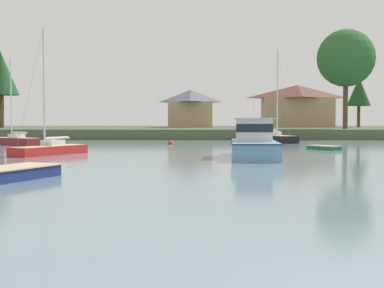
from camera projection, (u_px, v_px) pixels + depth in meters
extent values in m
cube|color=#4C563D|center=(218.00, 131.00, 92.72)|extent=(219.91, 55.32, 1.27)
cube|color=#236B3D|center=(324.00, 148.00, 43.36)|extent=(2.49, 3.02, 0.43)
cube|color=#C6B289|center=(324.00, 146.00, 43.35)|extent=(2.63, 3.17, 0.05)
cube|color=tan|center=(324.00, 146.00, 43.36)|extent=(0.91, 0.61, 0.03)
cube|color=black|center=(275.00, 141.00, 58.02)|extent=(4.25, 7.41, 1.27)
cube|color=#CCB78E|center=(275.00, 135.00, 57.99)|extent=(3.88, 6.92, 0.04)
cube|color=silver|center=(273.00, 133.00, 58.32)|extent=(1.72, 1.91, 0.43)
cylinder|color=silver|center=(277.00, 92.00, 57.25)|extent=(0.14, 0.14, 9.26)
cylinder|color=silver|center=(271.00, 130.00, 58.78)|extent=(1.05, 2.74, 0.11)
cylinder|color=silver|center=(271.00, 130.00, 58.78)|extent=(0.98, 2.48, 0.14)
cylinder|color=#999999|center=(284.00, 92.00, 55.90)|extent=(0.97, 2.72, 9.22)
cube|color=#669ECC|center=(254.00, 154.00, 33.90)|extent=(3.26, 8.66, 1.62)
cone|color=#669ECC|center=(251.00, 150.00, 38.14)|extent=(2.63, 2.52, 2.49)
cube|color=black|center=(254.00, 142.00, 33.87)|extent=(3.38, 8.84, 0.05)
cube|color=silver|center=(253.00, 130.00, 34.60)|extent=(2.42, 3.69, 1.41)
cube|color=#19232D|center=(253.00, 128.00, 34.59)|extent=(2.47, 3.77, 0.51)
cube|color=beige|center=(254.00, 119.00, 34.57)|extent=(2.80, 4.14, 0.06)
cylinder|color=silver|center=(254.00, 107.00, 34.54)|extent=(0.03, 0.03, 1.44)
cube|color=maroon|center=(15.00, 144.00, 51.66)|extent=(5.93, 4.91, 1.16)
cube|color=#CCB78E|center=(15.00, 138.00, 51.63)|extent=(5.51, 4.54, 0.04)
cube|color=silver|center=(17.00, 136.00, 51.44)|extent=(1.71, 1.65, 0.37)
cylinder|color=silver|center=(11.00, 98.00, 51.75)|extent=(0.12, 0.12, 7.76)
cylinder|color=silver|center=(19.00, 133.00, 51.18)|extent=(2.04, 1.50, 0.10)
cylinder|color=silver|center=(19.00, 132.00, 51.18)|extent=(1.86, 1.39, 0.14)
cylinder|color=#999999|center=(4.00, 98.00, 52.48)|extent=(2.00, 1.44, 7.72)
cube|color=navy|center=(15.00, 175.00, 21.40)|extent=(2.97, 4.14, 0.68)
cube|color=#C6B289|center=(15.00, 167.00, 21.39)|extent=(3.16, 4.33, 0.05)
cube|color=tan|center=(15.00, 168.00, 21.39)|extent=(1.45, 0.62, 0.03)
cube|color=#B2231E|center=(50.00, 153.00, 36.84)|extent=(4.20, 6.49, 0.99)
cube|color=#CCB78E|center=(50.00, 146.00, 36.82)|extent=(3.86, 6.06, 0.04)
cube|color=silver|center=(53.00, 143.00, 37.09)|extent=(1.52, 1.71, 0.39)
cylinder|color=silver|center=(44.00, 87.00, 36.18)|extent=(0.13, 0.13, 8.01)
cylinder|color=silver|center=(57.00, 138.00, 37.49)|extent=(1.20, 2.37, 0.10)
cylinder|color=silver|center=(57.00, 138.00, 37.48)|extent=(1.13, 2.15, 0.14)
cylinder|color=#999999|center=(30.00, 86.00, 35.03)|extent=(1.13, 2.34, 7.96)
sphere|color=red|center=(170.00, 143.00, 53.36)|extent=(0.52, 0.52, 0.52)
torus|color=#333338|center=(170.00, 140.00, 53.35)|extent=(0.12, 0.12, 0.02)
cylinder|color=brown|center=(345.00, 100.00, 72.02)|extent=(0.65, 0.65, 7.81)
sphere|color=#2D602D|center=(346.00, 58.00, 71.77)|extent=(7.75, 7.75, 7.75)
cylinder|color=brown|center=(1.00, 101.00, 81.76)|extent=(0.83, 0.83, 8.27)
cone|color=#235128|center=(1.00, 73.00, 81.57)|extent=(5.50, 5.50, 6.72)
cylinder|color=brown|center=(359.00, 110.00, 89.78)|extent=(0.53, 0.53, 5.90)
cone|color=#1E4723|center=(359.00, 91.00, 89.65)|extent=(3.96, 3.96, 4.84)
cube|color=tan|center=(297.00, 113.00, 90.95)|extent=(11.53, 6.55, 4.98)
pyramid|color=brown|center=(297.00, 92.00, 90.80)|extent=(12.45, 7.07, 2.22)
cube|color=tan|center=(191.00, 115.00, 89.58)|extent=(7.12, 8.83, 4.22)
pyramid|color=#565B66|center=(191.00, 96.00, 89.44)|extent=(7.69, 9.53, 2.06)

